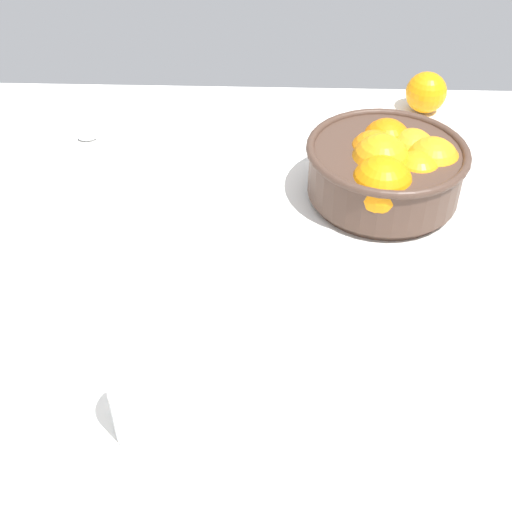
# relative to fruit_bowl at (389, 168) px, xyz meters

# --- Properties ---
(ground_plane) EXTENTS (1.22, 1.08, 0.03)m
(ground_plane) POSITION_rel_fruit_bowl_xyz_m (-0.17, -0.18, -0.07)
(ground_plane) COLOR white
(fruit_bowl) EXTENTS (0.23, 0.23, 0.11)m
(fruit_bowl) POSITION_rel_fruit_bowl_xyz_m (0.00, 0.00, 0.00)
(fruit_bowl) COLOR #473328
(fruit_bowl) RESTS_ON ground_plane
(second_glass) EXTENTS (0.06, 0.06, 0.08)m
(second_glass) POSITION_rel_fruit_bowl_xyz_m (-0.28, -0.41, -0.02)
(second_glass) COLOR white
(second_glass) RESTS_ON ground_plane
(loose_orange_1) EXTENTS (0.07, 0.07, 0.07)m
(loose_orange_1) POSITION_rel_fruit_bowl_xyz_m (0.10, 0.27, -0.02)
(loose_orange_1) COLOR orange
(loose_orange_1) RESTS_ON ground_plane
(spoon) EXTENTS (0.16, 0.03, 0.01)m
(spoon) POSITION_rel_fruit_bowl_xyz_m (-0.51, 0.15, -0.05)
(spoon) COLOR silver
(spoon) RESTS_ON ground_plane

